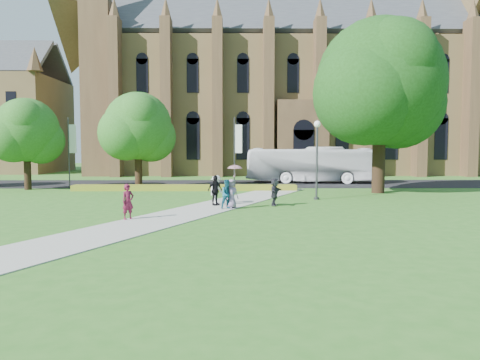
{
  "coord_description": "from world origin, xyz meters",
  "views": [
    {
      "loc": [
        2.07,
        -24.5,
        3.48
      ],
      "look_at": [
        2.35,
        2.35,
        1.6
      ],
      "focal_mm": 35.0,
      "sensor_mm": 36.0,
      "label": 1
    }
  ],
  "objects_px": {
    "pedestrian_0": "(128,202)",
    "streetlamp": "(317,150)",
    "tour_coach": "(311,165)",
    "large_tree": "(380,82)"
  },
  "relations": [
    {
      "from": "tour_coach",
      "to": "pedestrian_0",
      "type": "relative_size",
      "value": 7.46
    },
    {
      "from": "tour_coach",
      "to": "large_tree",
      "type": "bearing_deg",
      "value": -154.37
    },
    {
      "from": "streetlamp",
      "to": "pedestrian_0",
      "type": "height_order",
      "value": "streetlamp"
    },
    {
      "from": "streetlamp",
      "to": "large_tree",
      "type": "bearing_deg",
      "value": 39.29
    },
    {
      "from": "tour_coach",
      "to": "pedestrian_0",
      "type": "height_order",
      "value": "tour_coach"
    },
    {
      "from": "pedestrian_0",
      "to": "streetlamp",
      "type": "bearing_deg",
      "value": -4.39
    },
    {
      "from": "large_tree",
      "to": "pedestrian_0",
      "type": "bearing_deg",
      "value": -140.5
    },
    {
      "from": "streetlamp",
      "to": "large_tree",
      "type": "relative_size",
      "value": 0.4
    },
    {
      "from": "large_tree",
      "to": "tour_coach",
      "type": "height_order",
      "value": "large_tree"
    },
    {
      "from": "streetlamp",
      "to": "large_tree",
      "type": "distance_m",
      "value": 8.73
    }
  ]
}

